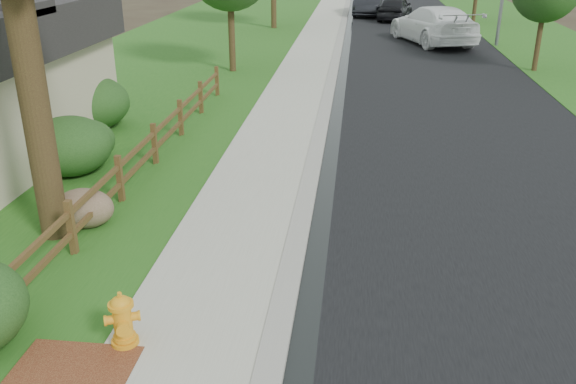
# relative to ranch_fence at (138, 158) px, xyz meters

# --- Properties ---
(ground) EXTENTS (120.00, 120.00, 0.00)m
(ground) POSITION_rel_ranch_fence_xyz_m (3.60, -6.40, -0.62)
(ground) COLOR #34271C
(road) EXTENTS (8.00, 90.00, 0.02)m
(road) POSITION_rel_ranch_fence_xyz_m (8.20, 28.60, -0.61)
(road) COLOR black
(road) RESTS_ON ground
(curb) EXTENTS (0.40, 90.00, 0.12)m
(curb) POSITION_rel_ranch_fence_xyz_m (4.00, 28.60, -0.56)
(curb) COLOR gray
(curb) RESTS_ON ground
(wet_gutter) EXTENTS (0.50, 90.00, 0.00)m
(wet_gutter) POSITION_rel_ranch_fence_xyz_m (4.35, 28.60, -0.60)
(wet_gutter) COLOR black
(wet_gutter) RESTS_ON road
(sidewalk) EXTENTS (2.20, 90.00, 0.10)m
(sidewalk) POSITION_rel_ranch_fence_xyz_m (2.70, 28.60, -0.57)
(sidewalk) COLOR #ABA895
(sidewalk) RESTS_ON ground
(grass_strip) EXTENTS (1.60, 90.00, 0.06)m
(grass_strip) POSITION_rel_ranch_fence_xyz_m (0.80, 28.60, -0.59)
(grass_strip) COLOR #235618
(grass_strip) RESTS_ON ground
(lawn_near) EXTENTS (9.00, 90.00, 0.04)m
(lawn_near) POSITION_rel_ranch_fence_xyz_m (-4.40, 28.60, -0.60)
(lawn_near) COLOR #235618
(lawn_near) RESTS_ON ground
(verge_far) EXTENTS (6.00, 90.00, 0.04)m
(verge_far) POSITION_rel_ranch_fence_xyz_m (15.10, 28.60, -0.60)
(verge_far) COLOR #235618
(verge_far) RESTS_ON ground
(ranch_fence) EXTENTS (0.12, 16.92, 1.10)m
(ranch_fence) POSITION_rel_ranch_fence_xyz_m (0.00, 0.00, 0.00)
(ranch_fence) COLOR #493218
(ranch_fence) RESTS_ON ground
(fire_hydrant) EXTENTS (0.55, 0.45, 0.84)m
(fire_hydrant) POSITION_rel_ranch_fence_xyz_m (1.90, -6.15, -0.13)
(fire_hydrant) COLOR gold
(fire_hydrant) RESTS_ON sidewalk
(white_suv) EXTENTS (4.79, 7.30, 1.97)m
(white_suv) POSITION_rel_ranch_fence_xyz_m (8.98, 21.24, 0.39)
(white_suv) COLOR white
(white_suv) RESTS_ON road
(dark_car_mid) EXTENTS (2.85, 5.00, 1.60)m
(dark_car_mid) POSITION_rel_ranch_fence_xyz_m (7.44, 30.84, 0.20)
(dark_car_mid) COLOR black
(dark_car_mid) RESTS_ON road
(dark_car_far) EXTENTS (2.20, 5.51, 1.78)m
(dark_car_far) POSITION_rel_ranch_fence_xyz_m (5.60, 33.50, 0.29)
(dark_car_far) COLOR black
(dark_car_far) RESTS_ON road
(boulder) EXTENTS (1.26, 0.98, 0.80)m
(boulder) POSITION_rel_ranch_fence_xyz_m (-0.30, -2.41, -0.22)
(boulder) COLOR brown
(boulder) RESTS_ON ground
(shrub_b) EXTENTS (2.64, 2.64, 1.42)m
(shrub_b) POSITION_rel_ranch_fence_xyz_m (-1.86, 0.39, 0.09)
(shrub_b) COLOR #1A3F16
(shrub_b) RESTS_ON ground
(shrub_c) EXTENTS (1.56, 1.56, 1.11)m
(shrub_c) POSITION_rel_ranch_fence_xyz_m (-1.86, 1.24, -0.06)
(shrub_c) COLOR #1A3F16
(shrub_c) RESTS_ON ground
(shrub_d) EXTENTS (3.05, 3.05, 1.59)m
(shrub_d) POSITION_rel_ranch_fence_xyz_m (-2.90, 4.10, 0.18)
(shrub_d) COLOR #1A3F16
(shrub_d) RESTS_ON ground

